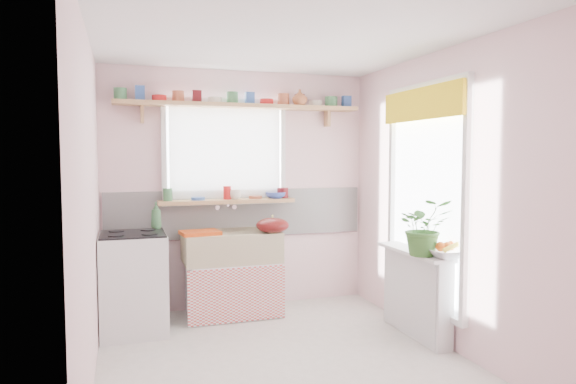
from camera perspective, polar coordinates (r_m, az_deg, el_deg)
name	(u,v)px	position (r m, az deg, el deg)	size (l,w,h in m)	color
room	(323,181)	(4.95, 3.88, 1.27)	(3.20, 3.20, 3.20)	silver
sink_unit	(232,273)	(5.26, -6.29, -8.91)	(0.95, 0.65, 1.11)	white
cooker	(134,283)	(4.92, -16.77, -9.63)	(0.58, 0.58, 0.93)	white
radiator_ledge	(416,292)	(4.80, 14.04, -10.69)	(0.22, 0.95, 0.78)	white
windowsill	(227,201)	(5.33, -6.76, -1.03)	(1.40, 0.22, 0.04)	tan
pine_shelf	(241,106)	(5.36, -5.23, 9.50)	(2.52, 0.24, 0.04)	tan
shelf_crockery	(241,99)	(5.37, -5.23, 10.29)	(2.47, 0.11, 0.12)	#3F7F4C
sill_crockery	(227,194)	(5.33, -6.76, -0.21)	(1.35, 0.11, 0.12)	#3F7F4C
dish_tray	(200,233)	(5.03, -9.74, -4.48)	(0.36, 0.27, 0.04)	#DB4A13
colander	(272,225)	(5.08, -1.74, -3.72)	(0.33, 0.33, 0.15)	#560E0F
jade_plant	(424,227)	(4.43, 14.91, -3.79)	(0.43, 0.38, 0.48)	#386C2B
fruit_bowl	(447,254)	(4.40, 17.26, -6.57)	(0.30, 0.30, 0.07)	silver
herb_pot	(426,240)	(4.64, 15.08, -5.19)	(0.11, 0.07, 0.20)	#286026
soap_bottle_sink	(272,224)	(5.08, -1.74, -3.56)	(0.08, 0.08, 0.17)	#CFCE5C
sill_cup	(235,195)	(5.33, -5.87, -0.29)	(0.12, 0.12, 0.10)	silver
sill_bowl	(276,195)	(5.42, -1.39, -0.37)	(0.21, 0.21, 0.07)	#334CA8
shelf_vase	(300,97)	(5.48, 1.31, 10.47)	(0.16, 0.16, 0.16)	#AA5D34
cooker_bottle	(156,215)	(5.04, -14.45, -2.53)	(0.10, 0.10, 0.26)	#397344
fruit	(447,246)	(4.40, 17.30, -5.78)	(0.20, 0.14, 0.10)	orange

